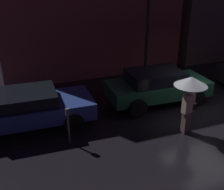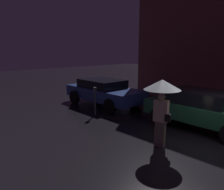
{
  "view_description": "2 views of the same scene",
  "coord_description": "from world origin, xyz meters",
  "px_view_note": "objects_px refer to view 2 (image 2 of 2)",
  "views": [
    {
      "loc": [
        -6.76,
        -7.61,
        5.04
      ],
      "look_at": [
        -3.8,
        0.25,
        1.23
      ],
      "focal_mm": 45.0,
      "sensor_mm": 36.0,
      "label": 1
    },
    {
      "loc": [
        1.71,
        -6.15,
        2.77
      ],
      "look_at": [
        -4.54,
        0.02,
        0.99
      ],
      "focal_mm": 35.0,
      "sensor_mm": 36.0,
      "label": 2
    }
  ],
  "objects_px": {
    "parked_car_blue": "(104,91)",
    "parking_meter": "(95,98)",
    "pedestrian_with_umbrella": "(162,93)",
    "parked_car_green": "(202,108)"
  },
  "relations": [
    {
      "from": "parked_car_green",
      "to": "parking_meter",
      "type": "relative_size",
      "value": 3.37
    },
    {
      "from": "parking_meter",
      "to": "pedestrian_with_umbrella",
      "type": "bearing_deg",
      "value": -10.67
    },
    {
      "from": "parked_car_blue",
      "to": "parked_car_green",
      "type": "height_order",
      "value": "parked_car_green"
    },
    {
      "from": "pedestrian_with_umbrella",
      "to": "parking_meter",
      "type": "bearing_deg",
      "value": 155.72
    },
    {
      "from": "parked_car_blue",
      "to": "parked_car_green",
      "type": "xyz_separation_m",
      "value": [
        5.08,
        0.14,
        0.02
      ]
    },
    {
      "from": "parked_car_blue",
      "to": "parking_meter",
      "type": "relative_size",
      "value": 3.63
    },
    {
      "from": "parked_car_blue",
      "to": "parking_meter",
      "type": "xyz_separation_m",
      "value": [
        1.1,
        -1.53,
        0.04
      ]
    },
    {
      "from": "parked_car_green",
      "to": "pedestrian_with_umbrella",
      "type": "bearing_deg",
      "value": -92.64
    },
    {
      "from": "pedestrian_with_umbrella",
      "to": "parking_meter",
      "type": "xyz_separation_m",
      "value": [
        -3.78,
        0.71,
        -0.83
      ]
    },
    {
      "from": "parked_car_blue",
      "to": "parked_car_green",
      "type": "relative_size",
      "value": 1.08
    }
  ]
}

